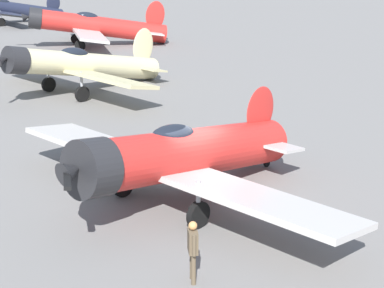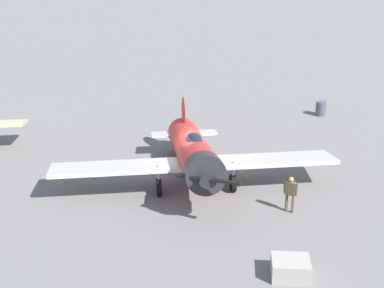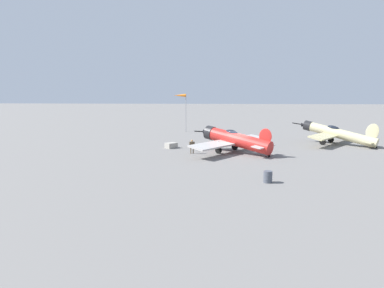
% 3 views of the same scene
% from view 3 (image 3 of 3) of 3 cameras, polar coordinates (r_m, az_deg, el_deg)
% --- Properties ---
extents(ground_plane, '(400.00, 400.00, 0.00)m').
position_cam_3_polar(ground_plane, '(38.49, 7.77, -1.55)').
color(ground_plane, slate).
extents(airplane_foreground, '(11.59, 9.45, 3.16)m').
position_cam_3_polar(airplane_foreground, '(38.53, 7.18, 0.77)').
color(airplane_foreground, red).
rests_on(airplane_foreground, ground_plane).
extents(airplane_mid_apron, '(10.41, 9.98, 3.18)m').
position_cam_3_polar(airplane_mid_apron, '(48.47, 23.37, 1.70)').
color(airplane_mid_apron, beige).
rests_on(airplane_mid_apron, ground_plane).
extents(ground_crew_mechanic, '(0.32, 0.60, 1.59)m').
position_cam_3_polar(ground_crew_mechanic, '(37.69, -0.00, -0.21)').
color(ground_crew_mechanic, brown).
rests_on(ground_crew_mechanic, ground_plane).
extents(equipment_crate, '(1.68, 1.69, 0.66)m').
position_cam_3_polar(equipment_crate, '(41.81, -3.58, -0.24)').
color(equipment_crate, '#9E998E').
rests_on(equipment_crate, ground_plane).
extents(fuel_drum, '(0.69, 0.69, 0.89)m').
position_cam_3_polar(fuel_drum, '(26.11, 12.81, -5.48)').
color(fuel_drum, '#474C56').
rests_on(fuel_drum, ground_plane).
extents(windsock_mast, '(0.77, 2.30, 6.74)m').
position_cam_3_polar(windsock_mast, '(60.00, -2.02, 8.03)').
color(windsock_mast, gray).
rests_on(windsock_mast, ground_plane).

